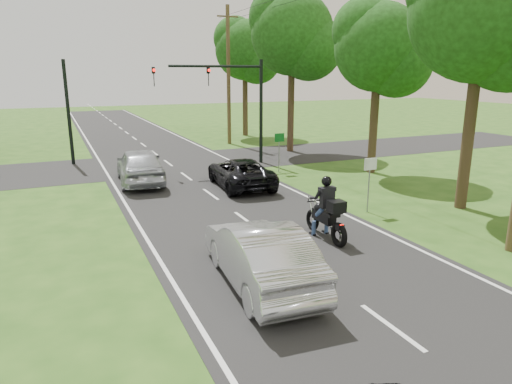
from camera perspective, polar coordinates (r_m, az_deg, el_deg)
ground at (r=13.37m, az=5.36°, el=-8.36°), size 140.00×140.00×0.00m
road at (r=22.19m, az=-7.32°, el=0.92°), size 8.00×100.00×0.01m
cross_road at (r=27.87m, az=-10.92°, el=3.56°), size 60.00×7.00×0.01m
motorcycle_rider at (r=14.83m, az=8.87°, el=-2.77°), size 0.69×2.42×2.09m
dark_suv at (r=21.53m, az=-1.98°, el=2.47°), size 2.61×5.03×1.35m
silver_sedan at (r=11.52m, az=0.54°, el=-7.76°), size 2.07×4.99×1.61m
silver_suv at (r=22.91m, az=-14.30°, el=3.24°), size 2.43×5.23×1.73m
traffic_signal at (r=26.46m, az=-3.11°, el=12.24°), size 6.38×0.44×6.00m
signal_pole_far at (r=28.79m, az=-22.39°, el=9.11°), size 0.20×0.20×6.00m
utility_pole_far at (r=34.94m, az=-3.46°, el=14.34°), size 1.60×0.28×10.00m
sign_white at (r=17.80m, az=14.06°, el=2.46°), size 0.55×0.07×2.12m
sign_green at (r=24.58m, az=2.93°, el=6.12°), size 0.55×0.07×2.12m
tree_row_b at (r=19.53m, az=27.55°, el=18.71°), size 5.60×5.43×10.06m
tree_row_c at (r=25.16m, az=15.80°, el=16.40°), size 4.80×4.65×8.76m
tree_row_d at (r=31.47m, az=5.27°, el=18.57°), size 5.76×5.58×10.45m
tree_row_e at (r=39.70m, az=-0.88°, el=16.91°), size 5.28×5.12×9.61m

